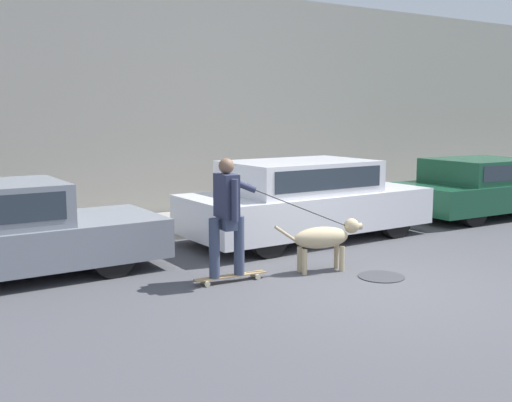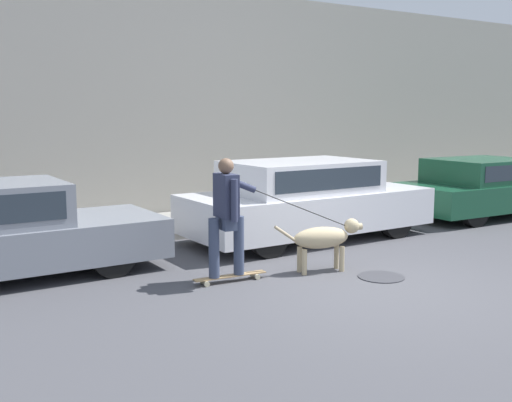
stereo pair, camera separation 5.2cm
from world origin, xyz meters
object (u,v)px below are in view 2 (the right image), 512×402
at_px(parked_car_2, 485,188).
at_px(skateboarder, 227,213).
at_px(parked_car_1, 306,201).
at_px(dog, 324,238).

bearing_deg(parked_car_2, skateboarder, -165.52).
bearing_deg(parked_car_1, dog, -120.74).
xyz_separation_m(parked_car_1, skateboarder, (-2.43, -1.68, 0.24)).
distance_m(parked_car_1, skateboarder, 2.97).
bearing_deg(dog, skateboarder, -177.03).
relative_size(parked_car_2, skateboarder, 1.82).
xyz_separation_m(parked_car_2, dog, (-5.71, -1.89, -0.13)).
relative_size(dog, skateboarder, 0.57).
distance_m(parked_car_2, dog, 6.02).
distance_m(parked_car_1, dog, 2.17).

